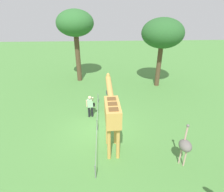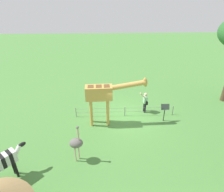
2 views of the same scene
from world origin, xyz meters
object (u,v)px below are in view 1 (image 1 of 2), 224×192
object	(u,v)px
visitor	(90,105)
tree_east	(163,34)
tree_northeast	(75,24)
giraffe	(112,111)
info_sign	(107,96)
ostrich	(185,146)

from	to	relation	value
visitor	tree_east	distance (m)	8.75
tree_northeast	giraffe	bearing A→B (deg)	-164.18
tree_east	tree_northeast	xyz separation A→B (m)	(1.69, 7.45, 0.62)
tree_east	giraffe	bearing A→B (deg)	149.97
info_sign	visitor	bearing A→B (deg)	133.80
visitor	info_sign	bearing A→B (deg)	-46.20
tree_east	info_sign	world-z (taller)	tree_east
ostrich	tree_east	bearing A→B (deg)	-8.29
giraffe	tree_east	size ratio (longest dim) A/B	0.66
visitor	ostrich	bearing A→B (deg)	-134.14
giraffe	tree_northeast	distance (m)	10.63
giraffe	tree_east	bearing A→B (deg)	-30.03
giraffe	info_sign	world-z (taller)	giraffe
giraffe	tree_east	distance (m)	9.67
ostrich	tree_east	xyz separation A→B (m)	(9.58, -1.40, 3.53)
giraffe	ostrich	xyz separation A→B (m)	(-1.49, -3.28, -1.06)
visitor	ostrich	size ratio (longest dim) A/B	0.76
giraffe	tree_east	xyz separation A→B (m)	(8.10, -4.68, 2.46)
ostrich	tree_northeast	bearing A→B (deg)	28.24
visitor	ostrich	distance (m)	6.38
ostrich	tree_northeast	distance (m)	13.45
giraffe	visitor	size ratio (longest dim) A/B	2.32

